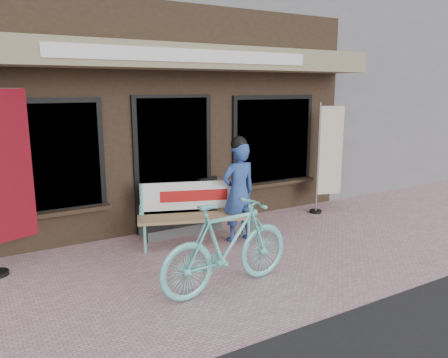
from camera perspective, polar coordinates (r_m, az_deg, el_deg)
ground at (r=5.78m, az=1.82°, el=-11.72°), size 70.00×70.00×0.00m
storefront at (r=9.87m, az=-14.15°, el=15.50°), size 7.00×6.77×6.00m
neighbor_right_near at (r=15.10m, az=18.81°, el=13.14°), size 10.00×7.00×5.60m
bench at (r=6.55m, az=-3.80°, el=-3.82°), size 1.75×0.96×0.92m
person at (r=6.58m, az=1.92°, el=-1.46°), size 0.56×0.37×1.61m
bicycle at (r=5.07m, az=0.44°, el=-8.68°), size 1.80×0.65×1.06m
nobori_red at (r=6.03m, az=-26.47°, el=0.27°), size 0.70×0.38×2.38m
nobori_cream at (r=8.29m, az=13.46°, el=2.86°), size 0.61×0.28×2.05m
menu_stand at (r=7.53m, az=-2.19°, el=-2.72°), size 0.41×0.18×0.81m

